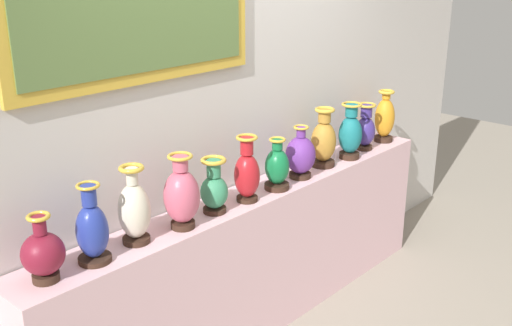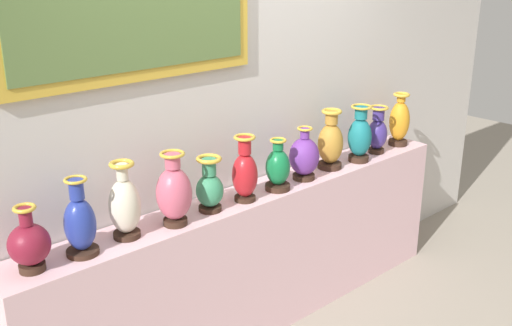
# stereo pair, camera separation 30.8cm
# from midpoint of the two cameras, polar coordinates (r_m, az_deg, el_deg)

# --- Properties ---
(ground_plane) EXTENTS (11.46, 11.46, 0.00)m
(ground_plane) POSITION_cam_midpoint_polar(r_m,az_deg,el_deg) (4.04, -2.26, -14.82)
(ground_plane) COLOR gray
(display_shelf) EXTENTS (3.11, 0.33, 0.91)m
(display_shelf) POSITION_cam_midpoint_polar(r_m,az_deg,el_deg) (3.80, -2.35, -9.13)
(display_shelf) COLOR beige
(display_shelf) RESTS_ON ground_plane
(back_wall) EXTENTS (5.46, 0.14, 2.90)m
(back_wall) POSITION_cam_midpoint_polar(r_m,az_deg,el_deg) (3.58, -5.27, 6.29)
(back_wall) COLOR silver
(back_wall) RESTS_ON ground_plane
(vase_burgundy) EXTENTS (0.19, 0.19, 0.31)m
(vase_burgundy) POSITION_cam_midpoint_polar(r_m,az_deg,el_deg) (2.83, -22.31, -7.89)
(vase_burgundy) COLOR #382319
(vase_burgundy) RESTS_ON display_shelf
(vase_cobalt) EXTENTS (0.15, 0.15, 0.38)m
(vase_cobalt) POSITION_cam_midpoint_polar(r_m,az_deg,el_deg) (2.90, -18.05, -6.06)
(vase_cobalt) COLOR #382319
(vase_cobalt) RESTS_ON display_shelf
(vase_ivory) EXTENTS (0.16, 0.16, 0.40)m
(vase_ivory) POSITION_cam_midpoint_polar(r_m,az_deg,el_deg) (3.02, -14.20, -4.33)
(vase_ivory) COLOR #382319
(vase_ivory) RESTS_ON display_shelf
(vase_rose) EXTENTS (0.19, 0.19, 0.40)m
(vase_rose) POSITION_cam_midpoint_polar(r_m,az_deg,el_deg) (3.13, -9.78, -3.05)
(vase_rose) COLOR #382319
(vase_rose) RESTS_ON display_shelf
(vase_jade) EXTENTS (0.15, 0.15, 0.31)m
(vase_jade) POSITION_cam_midpoint_polar(r_m,az_deg,el_deg) (3.30, -6.61, -2.46)
(vase_jade) COLOR #382319
(vase_jade) RESTS_ON display_shelf
(vase_crimson) EXTENTS (0.15, 0.15, 0.39)m
(vase_crimson) POSITION_cam_midpoint_polar(r_m,az_deg,el_deg) (3.42, -3.43, -0.99)
(vase_crimson) COLOR #382319
(vase_crimson) RESTS_ON display_shelf
(vase_emerald) EXTENTS (0.15, 0.15, 0.32)m
(vase_emerald) POSITION_cam_midpoint_polar(r_m,az_deg,el_deg) (3.60, -0.46, -0.46)
(vase_emerald) COLOR #382319
(vase_emerald) RESTS_ON display_shelf
(vase_violet) EXTENTS (0.19, 0.19, 0.33)m
(vase_violet) POSITION_cam_midpoint_polar(r_m,az_deg,el_deg) (3.78, 1.87, 0.68)
(vase_violet) COLOR #382319
(vase_violet) RESTS_ON display_shelf
(vase_ochre) EXTENTS (0.16, 0.16, 0.39)m
(vase_ochre) POSITION_cam_midpoint_polar(r_m,az_deg,el_deg) (3.98, 4.15, 2.06)
(vase_ochre) COLOR #382319
(vase_ochre) RESTS_ON display_shelf
(vase_teal) EXTENTS (0.16, 0.16, 0.39)m
(vase_teal) POSITION_cam_midpoint_polar(r_m,az_deg,el_deg) (4.15, 6.73, 2.71)
(vase_teal) COLOR #382319
(vase_teal) RESTS_ON display_shelf
(vase_indigo) EXTENTS (0.14, 0.14, 0.34)m
(vase_indigo) POSITION_cam_midpoint_polar(r_m,az_deg,el_deg) (4.36, 8.22, 3.17)
(vase_indigo) COLOR #382319
(vase_indigo) RESTS_ON display_shelf
(vase_amber) EXTENTS (0.14, 0.14, 0.39)m
(vase_amber) POSITION_cam_midpoint_polar(r_m,az_deg,el_deg) (4.57, 10.08, 4.13)
(vase_amber) COLOR #382319
(vase_amber) RESTS_ON display_shelf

